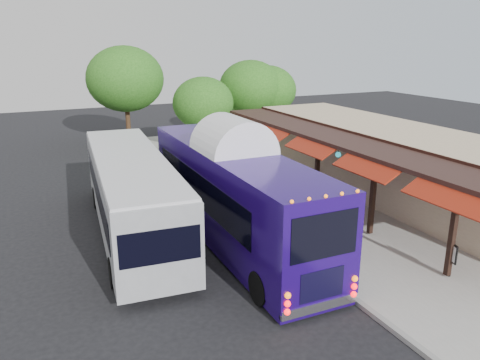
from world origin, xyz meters
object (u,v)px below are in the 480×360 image
ped_b (258,196)px  ped_d (251,160)px  coach_bus (234,190)px  city_bus (131,191)px  ped_a (347,226)px  ped_c (333,202)px  sign_board (452,254)px

ped_b → ped_d: bearing=-100.0°
coach_bus → city_bus: (-3.57, 2.50, -0.32)m
ped_a → ped_c: 3.14m
sign_board → city_bus: bearing=154.4°
ped_d → sign_board: size_ratio=1.51×
ped_d → sign_board: (0.67, -14.11, -0.09)m
ped_a → ped_b: ped_a is taller
ped_c → sign_board: ped_c is taller
ped_b → ped_c: bearing=159.0°
ped_b → ped_c: (2.80, -1.91, -0.08)m
city_bus → sign_board: size_ratio=10.42×
coach_bus → sign_board: (5.33, -6.21, -1.21)m
ped_d → ped_c: bearing=109.3°
coach_bus → ped_c: (4.85, -0.08, -1.22)m
coach_bus → ped_a: (3.47, -2.89, -1.11)m
city_bus → ped_d: city_bus is taller
city_bus → ped_a: (7.04, -5.40, -0.79)m
coach_bus → city_bus: coach_bus is taller
ped_a → ped_c: (1.38, 2.82, -0.11)m
city_bus → ped_a: 8.91m
ped_b → sign_board: bearing=125.4°
ped_a → ped_d: bearing=72.2°
coach_bus → ped_c: size_ratio=7.84×
ped_d → sign_board: 14.13m
coach_bus → ped_c: bearing=-0.5°
coach_bus → ped_d: size_ratio=6.93×
city_bus → ped_d: 9.87m
coach_bus → ped_b: bearing=42.3°
ped_a → ped_d: (1.19, 10.80, -0.01)m
coach_bus → ped_d: bearing=59.9°
ped_b → sign_board: ped_b is taller
city_bus → sign_board: 12.48m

